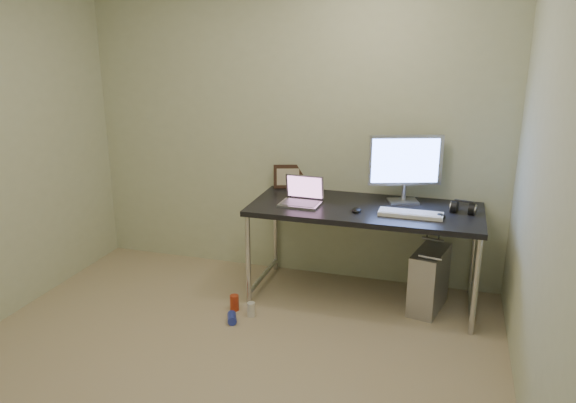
# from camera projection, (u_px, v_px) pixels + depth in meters

# --- Properties ---
(floor) EXTENTS (3.50, 3.50, 0.00)m
(floor) POSITION_uv_depth(u_px,v_px,m) (208.00, 382.00, 3.35)
(floor) COLOR tan
(floor) RESTS_ON ground
(wall_back) EXTENTS (3.50, 0.02, 2.50)m
(wall_back) POSITION_uv_depth(u_px,v_px,m) (291.00, 128.00, 4.59)
(wall_back) COLOR beige
(wall_back) RESTS_ON ground
(wall_right) EXTENTS (0.02, 3.50, 2.50)m
(wall_right) POSITION_uv_depth(u_px,v_px,m) (556.00, 209.00, 2.51)
(wall_right) COLOR beige
(wall_right) RESTS_ON ground
(desk) EXTENTS (1.72, 0.75, 0.75)m
(desk) POSITION_uv_depth(u_px,v_px,m) (365.00, 216.00, 4.23)
(desk) COLOR black
(desk) RESTS_ON ground
(tower_computer) EXTENTS (0.29, 0.48, 0.50)m
(tower_computer) POSITION_uv_depth(u_px,v_px,m) (429.00, 279.00, 4.19)
(tower_computer) COLOR #B9B8BD
(tower_computer) RESTS_ON ground
(cable_a) EXTENTS (0.01, 0.16, 0.69)m
(cable_a) POSITION_uv_depth(u_px,v_px,m) (427.00, 242.00, 4.48)
(cable_a) COLOR black
(cable_a) RESTS_ON ground
(cable_b) EXTENTS (0.02, 0.11, 0.71)m
(cable_b) POSITION_uv_depth(u_px,v_px,m) (438.00, 246.00, 4.44)
(cable_b) COLOR black
(cable_b) RESTS_ON ground
(can_red) EXTENTS (0.08, 0.08, 0.12)m
(can_red) POSITION_uv_depth(u_px,v_px,m) (234.00, 303.00, 4.21)
(can_red) COLOR #B73619
(can_red) RESTS_ON ground
(can_white) EXTENTS (0.08, 0.08, 0.11)m
(can_white) POSITION_uv_depth(u_px,v_px,m) (251.00, 309.00, 4.12)
(can_white) COLOR silver
(can_white) RESTS_ON ground
(can_blue) EXTENTS (0.11, 0.13, 0.06)m
(can_blue) POSITION_uv_depth(u_px,v_px,m) (232.00, 318.00, 4.04)
(can_blue) COLOR #2735AC
(can_blue) RESTS_ON ground
(laptop) EXTENTS (0.31, 0.26, 0.21)m
(laptop) POSITION_uv_depth(u_px,v_px,m) (302.00, 197.00, 4.27)
(laptop) COLOR #ABACB2
(laptop) RESTS_ON desk
(monitor) EXTENTS (0.54, 0.23, 0.52)m
(monitor) POSITION_uv_depth(u_px,v_px,m) (405.00, 163.00, 4.23)
(monitor) COLOR #ABACB2
(monitor) RESTS_ON desk
(keyboard) EXTENTS (0.45, 0.16, 0.03)m
(keyboard) POSITION_uv_depth(u_px,v_px,m) (411.00, 214.00, 4.00)
(keyboard) COLOR white
(keyboard) RESTS_ON desk
(mouse_right) EXTENTS (0.08, 0.13, 0.04)m
(mouse_right) POSITION_uv_depth(u_px,v_px,m) (440.00, 216.00, 3.94)
(mouse_right) COLOR black
(mouse_right) RESTS_ON desk
(mouse_left) EXTENTS (0.08, 0.12, 0.04)m
(mouse_left) POSITION_uv_depth(u_px,v_px,m) (356.00, 209.00, 4.09)
(mouse_left) COLOR black
(mouse_left) RESTS_ON desk
(headphones) EXTENTS (0.19, 0.11, 0.11)m
(headphones) POSITION_uv_depth(u_px,v_px,m) (463.00, 208.00, 4.06)
(headphones) COLOR black
(headphones) RESTS_ON desk
(picture_frame) EXTENTS (0.26, 0.14, 0.20)m
(picture_frame) POSITION_uv_depth(u_px,v_px,m) (288.00, 177.00, 4.68)
(picture_frame) COLOR black
(picture_frame) RESTS_ON desk
(webcam) EXTENTS (0.04, 0.04, 0.12)m
(webcam) POSITION_uv_depth(u_px,v_px,m) (317.00, 183.00, 4.53)
(webcam) COLOR silver
(webcam) RESTS_ON desk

